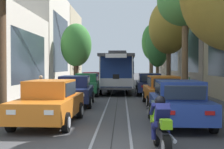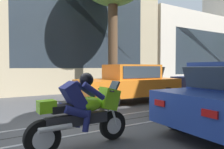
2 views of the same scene
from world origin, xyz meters
name	(u,v)px [view 1 (image 1 of 2)]	position (x,y,z in m)	size (l,w,h in m)	color
ground_plane	(119,92)	(0.00, 18.40, 0.00)	(160.00, 160.00, 0.00)	#424244
trolley_track_rails	(119,89)	(0.00, 21.00, 0.00)	(1.14, 53.99, 0.01)	gray
building_facade_left	(23,39)	(-8.85, 21.17, 4.66)	(5.55, 45.69, 10.18)	tan
building_facade_right	(220,36)	(8.91, 20.53, 4.77)	(5.79, 45.69, 10.67)	beige
parked_car_orange_near_left	(50,102)	(-2.32, 3.90, 0.80)	(2.08, 4.40, 1.58)	orange
parked_car_navy_second_left	(74,90)	(-2.27, 9.35, 0.80)	(2.13, 4.42, 1.58)	#19234C
parked_car_green_mid_left	(87,84)	(-2.27, 15.23, 0.80)	(2.01, 4.37, 1.58)	#1E6038
parked_car_maroon_fourth_left	(92,81)	(-2.47, 21.02, 0.80)	(2.10, 4.40, 1.58)	maroon
parked_car_blue_near_right	(179,103)	(2.28, 3.86, 0.80)	(2.08, 4.40, 1.58)	#233D93
parked_car_orange_second_right	(163,90)	(2.48, 9.56, 0.80)	(2.03, 4.37, 1.58)	orange
parked_car_navy_mid_right	(149,84)	(2.31, 15.70, 0.80)	(2.06, 4.39, 1.58)	#19234C
street_tree_kerb_left_second	(76,46)	(-4.23, 23.19, 4.15)	(3.04, 2.55, 6.32)	#4C3826
street_tree_kerb_right_second	(185,2)	(4.18, 12.20, 6.08)	(3.47, 3.35, 7.73)	brown
street_tree_kerb_right_mid	(169,27)	(4.13, 18.53, 5.32)	(3.29, 3.25, 7.59)	brown
street_tree_kerb_right_fourth	(157,47)	(4.08, 26.14, 4.24)	(2.48, 2.41, 6.50)	brown
street_tree_kerb_right_far	(151,43)	(4.16, 34.03, 5.22)	(2.53, 2.34, 7.67)	brown
cable_car_trolley	(119,72)	(0.00, 18.58, 1.66)	(2.79, 9.17, 3.28)	navy
motorcycle_with_rider	(161,126)	(1.21, 0.23, 0.65)	(0.56, 1.99, 1.37)	black
pedestrian_on_left_pavement	(41,87)	(-4.59, 11.25, 0.88)	(0.55, 0.41, 1.56)	#4C4233
pedestrian_on_right_pavement	(186,83)	(5.05, 15.87, 0.90)	(0.55, 0.39, 1.60)	slate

